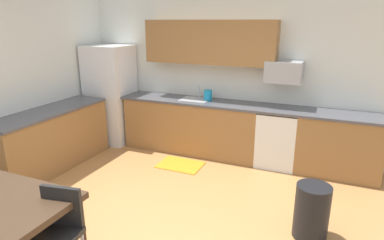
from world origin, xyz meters
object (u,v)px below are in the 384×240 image
chair_near_table (57,229)px  trash_bin (312,212)px  oven_range (278,138)px  refrigerator (111,94)px  kettle (208,96)px  microwave (284,72)px

chair_near_table → trash_bin: size_ratio=1.42×
trash_bin → oven_range: bearing=110.1°
oven_range → chair_near_table: (-1.37, -3.25, 0.05)m
refrigerator → kettle: refrigerator is taller
oven_range → kettle: bearing=177.6°
refrigerator → kettle: bearing=3.9°
oven_range → trash_bin: oven_range is taller
chair_near_table → trash_bin: chair_near_table is taller
oven_range → kettle: 1.33m
refrigerator → microwave: (3.11, 0.18, 0.58)m
refrigerator → kettle: 1.91m
chair_near_table → oven_range: bearing=67.1°
oven_range → microwave: (0.00, 0.10, 1.03)m
refrigerator → microwave: size_ratio=3.35×
refrigerator → kettle: (1.90, 0.13, 0.12)m
trash_bin → kettle: size_ratio=3.00×
microwave → refrigerator: bearing=-176.7°
chair_near_table → trash_bin: (2.02, 1.49, -0.20)m
chair_near_table → trash_bin: 2.52m
refrigerator → oven_range: refrigerator is taller
microwave → kettle: microwave is taller
refrigerator → trash_bin: bearing=-24.1°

